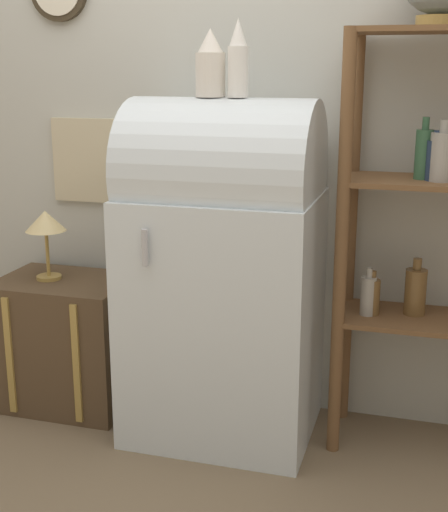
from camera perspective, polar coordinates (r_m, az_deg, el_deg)
The scene contains 8 objects.
ground_plane at distance 2.96m, azimuth -1.48°, elevation -15.77°, with size 12.00×12.00×0.00m, color #7A664C.
wall_back at distance 3.10m, azimuth 1.58°, elevation 12.00°, with size 7.00×0.09×2.70m.
refrigerator at distance 2.89m, azimuth -0.06°, elevation -1.00°, with size 0.75×0.63×1.39m.
suitcase_trunk at distance 3.35m, azimuth -12.42°, elevation -6.70°, with size 0.59×0.44×0.59m.
shelf_unit at distance 2.83m, azimuth 15.69°, elevation 2.74°, with size 0.64×0.35×1.65m.
vase_left at distance 2.79m, azimuth -1.09°, elevation 15.00°, with size 0.11×0.11×0.25m.
vase_center at distance 2.75m, azimuth 1.13°, elevation 15.34°, with size 0.08×0.08×0.29m.
desk_lamp at distance 3.22m, azimuth -14.08°, elevation 2.42°, with size 0.18×0.18×0.31m.
Camera 1 is at (0.79, -2.42, 1.51)m, focal length 50.00 mm.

